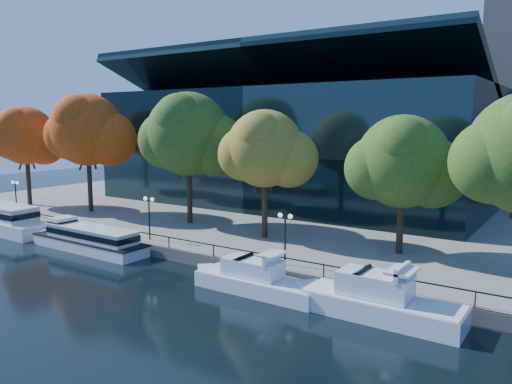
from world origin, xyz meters
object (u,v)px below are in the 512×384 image
Objects in this scene: cruiser_near at (253,279)px; lamp_0 at (15,190)px; tree_0 at (26,137)px; tree_3 at (266,150)px; tree_1 at (88,131)px; lamp_1 at (149,208)px; cruiser_far at (375,299)px; large_vessel at (4,220)px; lamp_2 at (285,227)px; tour_boat at (86,238)px; tree_2 at (189,136)px; tree_4 at (404,164)px.

cruiser_near is 2.61× the size of lamp_0.
tree_0 reaches higher than lamp_0.
tree_0 reaches higher than tree_3.
cruiser_near is 34.31m from tree_1.
lamp_1 reaches higher than cruiser_near.
lamp_0 reaches higher than cruiser_far.
lamp_1 reaches higher than large_vessel.
cruiser_near is (33.43, -0.64, -0.39)m from large_vessel.
tree_1 reaches higher than lamp_1.
tree_1 reaches higher than lamp_0.
lamp_2 is (14.71, 0.00, 0.00)m from lamp_1.
large_vessel is at bearing -159.59° from tree_3.
tree_3 is at bearing 20.41° from large_vessel.
tour_boat is 3.57× the size of lamp_2.
lamp_2 is (31.37, -6.35, -6.78)m from tree_1.
tree_3 is (25.19, 0.43, -1.47)m from tree_1.
tour_boat is at bearing -105.43° from tree_2.
tree_1 is (2.26, 9.78, 9.43)m from large_vessel.
tree_0 is 0.90× the size of tree_1.
lamp_1 is 14.71m from lamp_2.
cruiser_near is 22.45m from tree_2.
tree_4 reaches higher than large_vessel.
cruiser_near is 0.87× the size of tree_3.
cruiser_near is at bearing -18.47° from tree_1.
tour_boat is at bearing 177.69° from cruiser_near.
tree_3 is (-14.82, 10.50, 8.16)m from cruiser_far.
lamp_2 is at bearing -127.20° from tree_4.
cruiser_near is 0.82× the size of tree_0.
tree_0 is 1.12× the size of tree_4.
large_vessel is 1.20× the size of tree_4.
tree_0 is 48.70m from tree_4.
lamp_0 is at bearing -167.53° from tree_3.
tree_1 is 25.23m from tree_3.
tree_3 is at bearing 12.47° from lamp_0.
large_vessel is 33.90m from lamp_2.
tree_3 is 1.05× the size of tree_4.
tree_0 is 3.20× the size of lamp_1.
tour_boat is at bearing -10.82° from lamp_0.
cruiser_near is 5.07m from lamp_2.
lamp_1 is 1.00× the size of lamp_2.
lamp_1 is at bearing 180.00° from lamp_2.
lamp_2 is at bearing 0.00° from lamp_1.
cruiser_far is at bearing -24.76° from tree_2.
tree_1 is 10.80m from lamp_0.
lamp_2 is (42.23, -5.01, -5.95)m from tree_0.
tree_1 is at bearing 165.87° from cruiser_far.
cruiser_far is at bearing -9.05° from lamp_1.
tree_0 is 28.60m from lamp_1.
tour_boat is at bearing -155.97° from tree_4.
tree_2 is (17.00, 11.36, 9.09)m from large_vessel.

